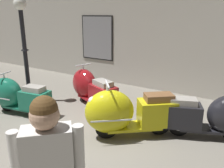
% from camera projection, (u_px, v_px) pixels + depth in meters
% --- Properties ---
extents(ground_plane, '(60.00, 60.00, 0.00)m').
position_uv_depth(ground_plane, '(69.00, 146.00, 4.34)').
color(ground_plane, slate).
extents(showroom_back_wall, '(18.00, 0.24, 3.72)m').
position_uv_depth(showroom_back_wall, '(158.00, 30.00, 7.09)').
color(showroom_back_wall, '#ADA89E').
rests_on(showroom_back_wall, ground).
extents(scooter_0, '(1.66, 0.72, 0.98)m').
position_uv_depth(scooter_0, '(15.00, 95.00, 5.66)').
color(scooter_0, black).
rests_on(scooter_0, ground).
extents(scooter_1, '(1.75, 1.05, 1.04)m').
position_uv_depth(scooter_1, '(90.00, 87.00, 6.21)').
color(scooter_1, black).
rests_on(scooter_1, ground).
extents(scooter_2, '(1.72, 1.57, 1.11)m').
position_uv_depth(scooter_2, '(125.00, 113.00, 4.54)').
color(scooter_2, black).
rests_on(scooter_2, ground).
extents(scooter_3, '(1.73, 1.09, 1.02)m').
position_uv_depth(scooter_3, '(216.00, 116.00, 4.49)').
color(scooter_3, black).
rests_on(scooter_3, ground).
extents(lamppost, '(0.32, 0.32, 2.72)m').
position_uv_depth(lamppost, '(24.00, 42.00, 6.12)').
color(lamppost, black).
rests_on(lamppost, ground).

